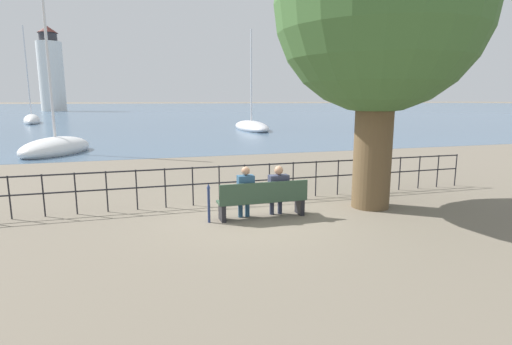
# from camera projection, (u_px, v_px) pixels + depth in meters

# --- Properties ---
(ground_plane) EXTENTS (1000.00, 1000.00, 0.00)m
(ground_plane) POSITION_uv_depth(u_px,v_px,m) (262.00, 217.00, 9.66)
(ground_plane) COLOR #706656
(harbor_water) EXTENTS (600.00, 300.00, 0.01)m
(harbor_water) POSITION_uv_depth(u_px,v_px,m) (141.00, 107.00, 161.03)
(harbor_water) COLOR #47607A
(harbor_water) RESTS_ON ground_plane
(shade_tree) EXTENTS (5.21, 5.21, 7.66)m
(shade_tree) POSITION_uv_depth(u_px,v_px,m) (380.00, 8.00, 9.70)
(shade_tree) COLOR brown
(shade_tree) RESTS_ON ground_plane
(park_bench) EXTENTS (2.16, 0.45, 0.90)m
(park_bench) POSITION_uv_depth(u_px,v_px,m) (263.00, 200.00, 9.52)
(park_bench) COLOR #334C38
(park_bench) RESTS_ON ground_plane
(seated_person_left) EXTENTS (0.38, 0.35, 1.26)m
(seated_person_left) POSITION_uv_depth(u_px,v_px,m) (245.00, 190.00, 9.43)
(seated_person_left) COLOR navy
(seated_person_left) RESTS_ON ground_plane
(seated_person_right) EXTENTS (0.48, 0.35, 1.24)m
(seated_person_right) POSITION_uv_depth(u_px,v_px,m) (278.00, 188.00, 9.67)
(seated_person_right) COLOR #2D3347
(seated_person_right) RESTS_ON ground_plane
(promenade_railing) EXTENTS (14.42, 0.04, 1.05)m
(promenade_railing) POSITION_uv_depth(u_px,v_px,m) (245.00, 177.00, 11.02)
(promenade_railing) COLOR black
(promenade_railing) RESTS_ON ground_plane
(closed_umbrella) EXTENTS (0.09, 0.09, 0.92)m
(closed_umbrella) POSITION_uv_depth(u_px,v_px,m) (209.00, 201.00, 9.15)
(closed_umbrella) COLOR navy
(closed_umbrella) RESTS_ON ground_plane
(sailboat_0) EXTENTS (3.24, 8.97, 11.86)m
(sailboat_0) POSITION_uv_depth(u_px,v_px,m) (32.00, 120.00, 48.63)
(sailboat_0) COLOR white
(sailboat_0) RESTS_ON ground_plane
(sailboat_1) EXTENTS (3.05, 9.09, 9.55)m
(sailboat_1) POSITION_uv_depth(u_px,v_px,m) (251.00, 127.00, 38.11)
(sailboat_1) COLOR silver
(sailboat_1) RESTS_ON ground_plane
(sailboat_2) EXTENTS (4.21, 5.63, 8.78)m
(sailboat_2) POSITION_uv_depth(u_px,v_px,m) (56.00, 148.00, 21.12)
(sailboat_2) COLOR white
(sailboat_2) RESTS_ON ground_plane
(harbor_lighthouse) EXTENTS (5.85, 5.85, 20.52)m
(harbor_lighthouse) POSITION_uv_depth(u_px,v_px,m) (51.00, 72.00, 98.89)
(harbor_lighthouse) COLOR white
(harbor_lighthouse) RESTS_ON ground_plane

